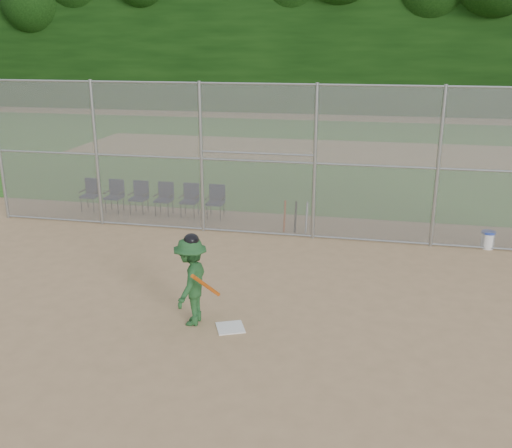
% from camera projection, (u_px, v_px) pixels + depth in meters
% --- Properties ---
extents(ground, '(100.00, 100.00, 0.00)m').
position_uv_depth(ground, '(228.00, 320.00, 10.58)').
color(ground, tan).
rests_on(ground, ground).
extents(grass_strip, '(100.00, 100.00, 0.00)m').
position_uv_depth(grass_strip, '(322.00, 150.00, 27.36)').
color(grass_strip, '#306B20').
rests_on(grass_strip, ground).
extents(dirt_patch_far, '(24.00, 24.00, 0.00)m').
position_uv_depth(dirt_patch_far, '(322.00, 150.00, 27.36)').
color(dirt_patch_far, tan).
rests_on(dirt_patch_far, ground).
extents(backstop_fence, '(16.09, 0.09, 4.00)m').
position_uv_depth(backstop_fence, '(276.00, 159.00, 14.61)').
color(backstop_fence, gray).
rests_on(backstop_fence, ground).
extents(treeline, '(81.00, 60.00, 11.00)m').
position_uv_depth(treeline, '(330.00, 30.00, 27.57)').
color(treeline, black).
rests_on(treeline, ground).
extents(home_plate, '(0.63, 0.63, 0.02)m').
position_uv_depth(home_plate, '(230.00, 328.00, 10.28)').
color(home_plate, white).
rests_on(home_plate, ground).
extents(batter_at_plate, '(0.90, 1.26, 1.73)m').
position_uv_depth(batter_at_plate, '(191.00, 281.00, 10.24)').
color(batter_at_plate, '#215327').
rests_on(batter_at_plate, ground).
extents(water_cooler, '(0.35, 0.35, 0.44)m').
position_uv_depth(water_cooler, '(488.00, 240.00, 14.24)').
color(water_cooler, white).
rests_on(water_cooler, ground).
extents(spare_bats, '(0.66, 0.30, 0.84)m').
position_uv_depth(spare_bats, '(296.00, 217.00, 15.44)').
color(spare_bats, '#D84C14').
rests_on(spare_bats, ground).
extents(chair_0, '(0.54, 0.52, 0.96)m').
position_uv_depth(chair_0, '(90.00, 195.00, 17.41)').
color(chair_0, '#0F1939').
rests_on(chair_0, ground).
extents(chair_1, '(0.54, 0.52, 0.96)m').
position_uv_depth(chair_1, '(114.00, 196.00, 17.26)').
color(chair_1, '#0F1939').
rests_on(chair_1, ground).
extents(chair_2, '(0.54, 0.52, 0.96)m').
position_uv_depth(chair_2, '(139.00, 198.00, 17.10)').
color(chair_2, '#0F1939').
rests_on(chair_2, ground).
extents(chair_3, '(0.54, 0.52, 0.96)m').
position_uv_depth(chair_3, '(164.00, 199.00, 16.94)').
color(chair_3, '#0F1939').
rests_on(chair_3, ground).
extents(chair_4, '(0.54, 0.52, 0.96)m').
position_uv_depth(chair_4, '(189.00, 201.00, 16.79)').
color(chair_4, '#0F1939').
rests_on(chair_4, ground).
extents(chair_5, '(0.54, 0.52, 0.96)m').
position_uv_depth(chair_5, '(215.00, 202.00, 16.63)').
color(chair_5, '#0F1939').
rests_on(chair_5, ground).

